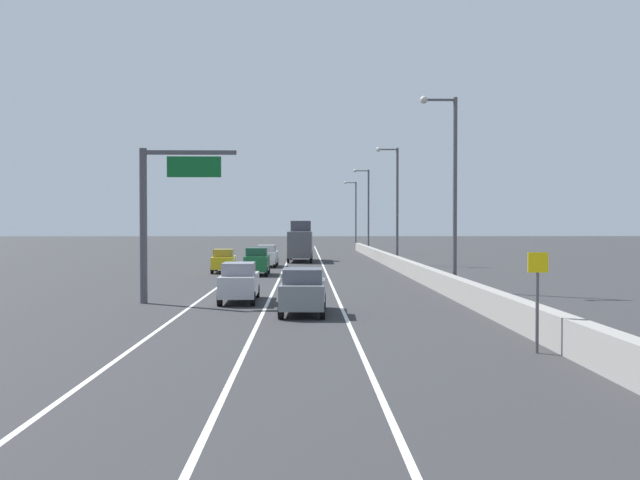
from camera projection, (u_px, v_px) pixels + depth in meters
ground_plane at (307, 264)px, 66.07m from camera, size 320.00×320.00×0.00m
lane_stripe_left at (241, 271)px, 56.95m from camera, size 0.16×130.00×0.00m
lane_stripe_center at (283, 271)px, 57.03m from camera, size 0.16×130.00×0.00m
lane_stripe_right at (325, 271)px, 57.11m from camera, size 0.16×130.00×0.00m
jersey_barrier_right at (432, 278)px, 42.23m from camera, size 0.60×120.00×1.10m
overhead_sign_gantry at (159, 206)px, 33.36m from camera, size 4.68×0.36×7.50m
speed_advisory_sign at (537, 294)px, 20.43m from camera, size 0.60×0.11×3.00m
lamp_post_right_second at (451, 181)px, 39.36m from camera, size 2.14×0.44×11.13m
lamp_post_right_third at (395, 198)px, 65.28m from camera, size 2.14×0.44×11.13m
lamp_post_right_fourth at (367, 206)px, 91.19m from camera, size 2.14×0.44×11.13m
lamp_post_right_fifth at (354, 210)px, 117.11m from camera, size 2.14×0.44×11.13m
car_silver_0 at (239, 282)px, 34.08m from camera, size 1.84×4.69×1.96m
car_white_1 at (267, 256)px, 62.33m from camera, size 1.94×4.50×1.98m
car_gray_2 at (303, 291)px, 29.55m from camera, size 2.05×4.65×1.96m
car_yellow_3 at (224, 261)px, 54.96m from camera, size 1.91×4.31×1.87m
car_green_4 at (257, 262)px, 52.05m from camera, size 1.78×4.11×2.08m
box_truck at (300, 243)px, 71.72m from camera, size 2.62×8.50×4.21m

